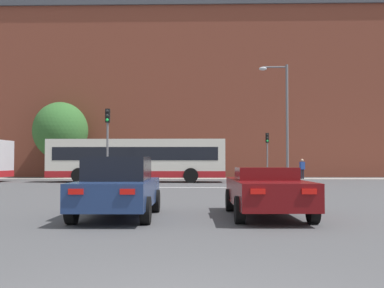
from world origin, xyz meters
TOP-DOWN VIEW (x-y plane):
  - stop_line_strip at (0.00, 21.85)m, footprint 8.13×0.30m
  - far_pavement at (0.00, 35.69)m, footprint 69.04×2.50m
  - brick_civic_building at (-0.28, 45.29)m, footprint 42.19×12.10m
  - car_saloon_left at (-1.90, 7.59)m, footprint 1.96×4.34m
  - car_roadster_right at (1.93, 7.90)m, footprint 2.01×4.61m
  - bus_crossing_lead at (-4.35, 28.73)m, footprint 12.19×2.73m
  - traffic_light_far_right at (5.52, 34.93)m, footprint 0.26×0.31m
  - traffic_light_near_left at (-5.24, 22.74)m, footprint 0.26×0.31m
  - street_lamp_junction at (5.26, 25.56)m, footprint 1.84×0.36m
  - pedestrian_waiting at (8.36, 34.92)m, footprint 0.45×0.34m
  - pedestrian_walking_east at (-0.64, 35.41)m, footprint 0.43×0.44m
  - tree_by_building at (-12.44, 37.61)m, footprint 4.84×4.84m

SIDE VIEW (x-z plane):
  - stop_line_strip at x=0.00m, z-range 0.00..0.01m
  - far_pavement at x=0.00m, z-range 0.00..0.01m
  - car_roadster_right at x=1.93m, z-range 0.03..1.32m
  - car_saloon_left at x=-1.90m, z-range 0.00..1.55m
  - pedestrian_walking_east at x=-0.64m, z-range 0.12..1.70m
  - pedestrian_waiting at x=8.36m, z-range 0.14..1.78m
  - bus_crossing_lead at x=-4.35m, z-range 0.11..3.07m
  - traffic_light_far_right at x=5.52m, z-range 0.67..4.45m
  - traffic_light_near_left at x=-5.24m, z-range 0.75..5.23m
  - tree_by_building at x=-12.44m, z-range 0.81..7.52m
  - street_lamp_junction at x=5.26m, z-range 0.78..8.33m
  - brick_civic_building at x=-0.28m, z-range -1.07..19.03m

